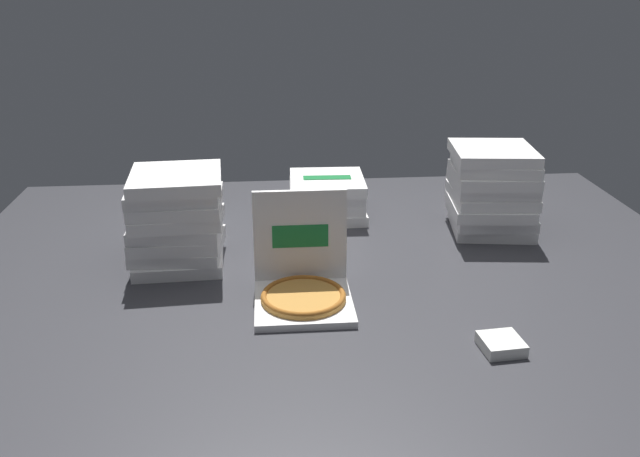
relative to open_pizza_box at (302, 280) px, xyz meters
The scene contains 12 objects.
ground_plane 0.30m from the open_pizza_box, 62.14° to the left, with size 3.20×2.40×0.02m, color #38383D.
open_pizza_box is the anchor object (origin of this frame).
pizza_stack_left_far 1.11m from the open_pizza_box, 34.13° to the left, with size 0.42×0.42×0.40m.
pizza_stack_left_mid 0.89m from the open_pizza_box, 78.93° to the left, with size 0.37×0.39×0.20m.
pizza_stack_right_near 0.63m from the open_pizza_box, 143.43° to the left, with size 0.39×0.39×0.40m.
water_bottle_0 1.08m from the open_pizza_box, 123.00° to the left, with size 0.07×0.07×0.22m.
water_bottle_1 1.13m from the open_pizza_box, 118.75° to the left, with size 0.07×0.07×0.22m.
water_bottle_2 1.01m from the open_pizza_box, 126.15° to the left, with size 0.07×0.07×0.22m.
water_bottle_3 1.01m from the open_pizza_box, 112.54° to the left, with size 0.07×0.07×0.22m.
water_bottle_4 1.03m from the open_pizza_box, 120.21° to the left, with size 0.07×0.07×0.22m.
water_bottle_5 0.89m from the open_pizza_box, 120.51° to the left, with size 0.07×0.07×0.22m.
napkin_pile 0.74m from the open_pizza_box, 32.70° to the right, with size 0.13×0.13×0.04m, color white.
Camera 1 is at (-0.25, -2.46, 1.18)m, focal length 37.21 mm.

